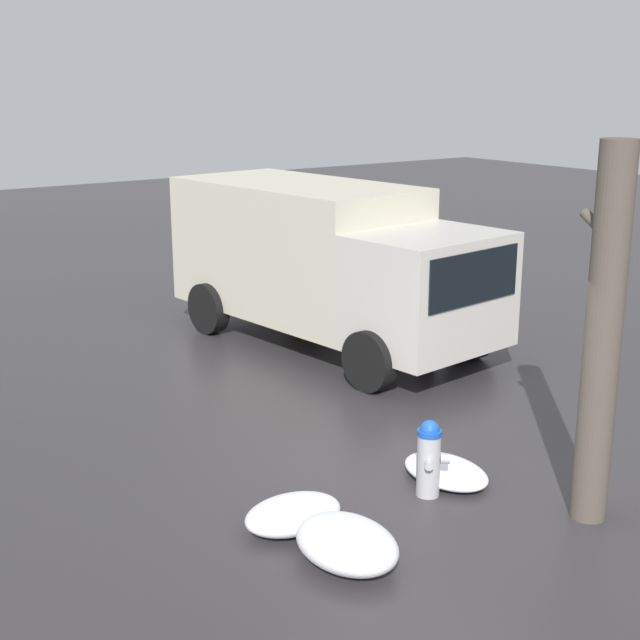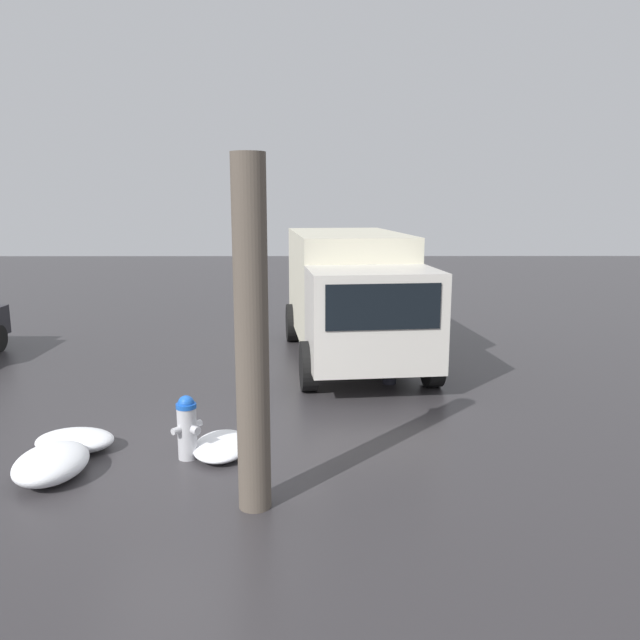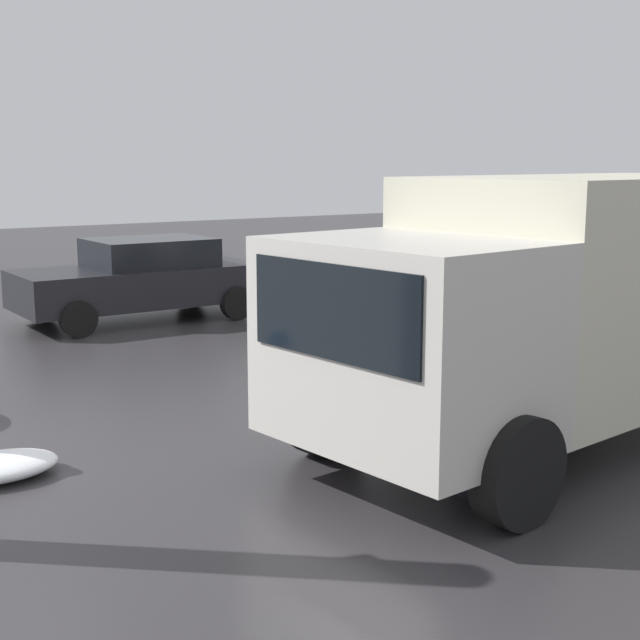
{
  "view_description": "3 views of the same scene",
  "coord_description": "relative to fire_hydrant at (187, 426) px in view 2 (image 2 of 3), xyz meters",
  "views": [
    {
      "loc": [
        -6.53,
        6.09,
        4.41
      ],
      "look_at": [
        3.09,
        -0.76,
        1.16
      ],
      "focal_mm": 50.0,
      "sensor_mm": 36.0,
      "label": 1
    },
    {
      "loc": [
        -7.79,
        -1.71,
        3.38
      ],
      "look_at": [
        2.68,
        -1.77,
        1.35
      ],
      "focal_mm": 35.0,
      "sensor_mm": 36.0,
      "label": 2
    },
    {
      "loc": [
        -1.74,
        -8.39,
        2.82
      ],
      "look_at": [
        3.06,
        -1.35,
        1.29
      ],
      "focal_mm": 50.0,
      "sensor_mm": 36.0,
      "label": 3
    }
  ],
  "objects": [
    {
      "name": "snow_pile_by_tree",
      "position": [
        0.25,
        1.59,
        -0.3
      ],
      "size": [
        0.75,
        1.05,
        0.29
      ],
      "color": "white",
      "rests_on": "ground_plane"
    },
    {
      "name": "snow_pile_by_hydrant",
      "position": [
        0.17,
        -0.42,
        -0.34
      ],
      "size": [
        1.11,
        0.76,
        0.21
      ],
      "color": "white",
      "rests_on": "ground_plane"
    },
    {
      "name": "delivery_truck",
      "position": [
        5.33,
        -2.45,
        1.03
      ],
      "size": [
        6.26,
        3.08,
        2.67
      ],
      "rotation": [
        0.0,
        0.0,
        1.68
      ],
      "color": "beige",
      "rests_on": "ground_plane"
    },
    {
      "name": "ground_plane",
      "position": [
        0.0,
        0.0,
        -0.44
      ],
      "size": [
        60.0,
        60.0,
        0.0
      ],
      "primitive_type": "plane",
      "color": "#333033"
    },
    {
      "name": "snow_pile_curbside",
      "position": [
        -0.59,
        1.56,
        -0.25
      ],
      "size": [
        1.14,
        0.85,
        0.38
      ],
      "color": "white",
      "rests_on": "ground_plane"
    },
    {
      "name": "fire_hydrant",
      "position": [
        0.0,
        0.0,
        0.0
      ],
      "size": [
        0.4,
        0.39,
        0.86
      ],
      "rotation": [
        0.0,
        0.0,
        4.0
      ],
      "color": "#B7B7BC",
      "rests_on": "ground_plane"
    },
    {
      "name": "pedestrian",
      "position": [
        3.42,
        -3.06,
        0.5
      ],
      "size": [
        0.38,
        0.38,
        1.74
      ],
      "rotation": [
        0.0,
        0.0,
        1.65
      ],
      "color": "#23232D",
      "rests_on": "ground_plane"
    },
    {
      "name": "tree_trunk",
      "position": [
        -1.32,
        -1.02,
        1.49
      ],
      "size": [
        0.55,
        0.36,
        3.85
      ],
      "color": "brown",
      "rests_on": "ground_plane"
    }
  ]
}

